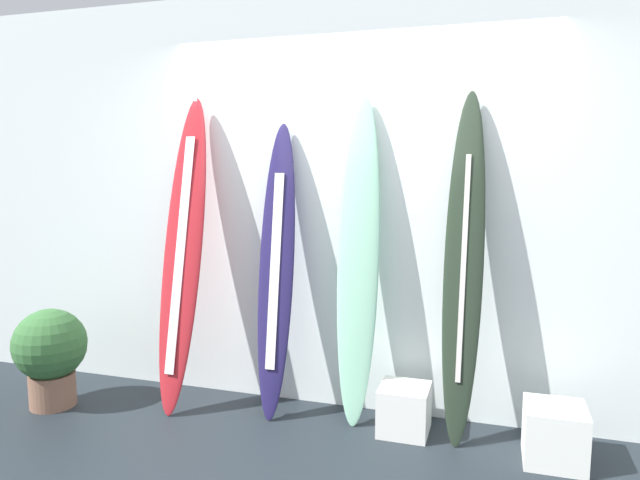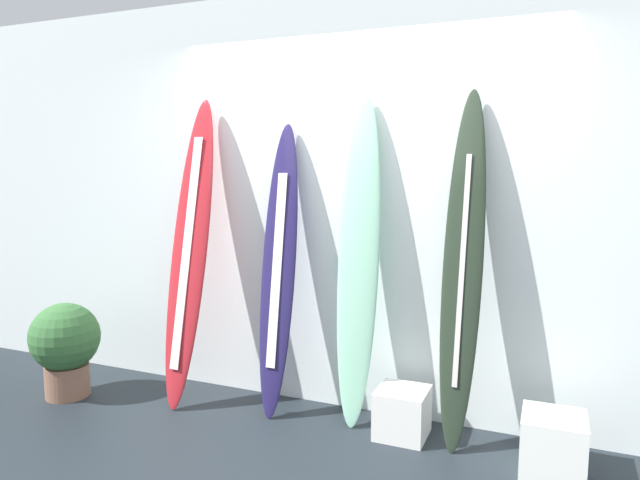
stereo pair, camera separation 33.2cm
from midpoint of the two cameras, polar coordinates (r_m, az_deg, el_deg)
The scene contains 8 objects.
wall_back at distance 3.89m, azimuth 6.52°, elevation 3.59°, with size 7.20×0.20×2.80m, color silver.
surfboard_crimson at distance 4.03m, azimuth -10.55°, elevation -1.35°, with size 0.31×0.54×2.12m.
surfboard_navy at distance 3.81m, azimuth -1.66°, elevation -3.26°, with size 0.25×0.40×1.94m.
surfboard_seafoam at distance 3.65m, azimuth 6.42°, elevation -2.43°, with size 0.28×0.32×2.10m.
surfboard_charcoal at distance 3.48m, azimuth 16.61°, elevation -3.23°, with size 0.25×0.40×2.10m.
display_block_left at distance 3.58m, azimuth 24.72°, elevation -17.97°, with size 0.33×0.33×0.32m.
display_block_center at distance 3.74m, azimuth 10.79°, elevation -16.49°, with size 0.30×0.30×0.30m.
potted_plant at distance 4.49m, azimuth -22.01°, elevation -9.54°, with size 0.49×0.49×0.68m.
Camera 2 is at (1.23, -2.37, 1.66)m, focal length 32.30 mm.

